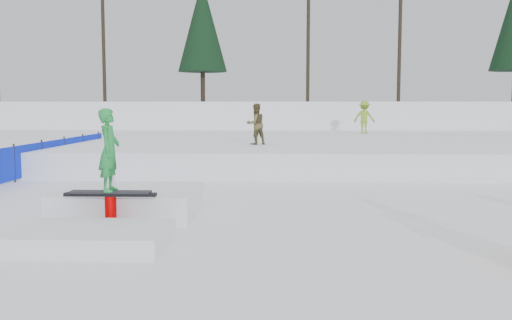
{
  "coord_description": "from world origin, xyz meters",
  "views": [
    {
      "loc": [
        0.92,
        -9.12,
        2.16
      ],
      "look_at": [
        0.5,
        2.0,
        1.1
      ],
      "focal_mm": 40.0,
      "sensor_mm": 36.0,
      "label": 1
    }
  ],
  "objects_px": {
    "safety_fence": "(14,163)",
    "jib_rail_feature": "(120,207)",
    "walker_olive": "(256,124)",
    "walker_ygreen": "(364,117)"
  },
  "relations": [
    {
      "from": "safety_fence",
      "to": "jib_rail_feature",
      "type": "bearing_deg",
      "value": -50.46
    },
    {
      "from": "safety_fence",
      "to": "walker_olive",
      "type": "xyz_separation_m",
      "value": [
        6.66,
        4.32,
        0.97
      ]
    },
    {
      "from": "walker_olive",
      "to": "jib_rail_feature",
      "type": "relative_size",
      "value": 0.33
    },
    {
      "from": "walker_ygreen",
      "to": "jib_rail_feature",
      "type": "height_order",
      "value": "walker_ygreen"
    },
    {
      "from": "safety_fence",
      "to": "walker_ygreen",
      "type": "distance_m",
      "value": 17.31
    },
    {
      "from": "jib_rail_feature",
      "to": "walker_olive",
      "type": "bearing_deg",
      "value": 77.77
    },
    {
      "from": "safety_fence",
      "to": "jib_rail_feature",
      "type": "relative_size",
      "value": 3.64
    },
    {
      "from": "walker_olive",
      "to": "jib_rail_feature",
      "type": "distance_m",
      "value": 10.11
    },
    {
      "from": "walker_olive",
      "to": "walker_ygreen",
      "type": "bearing_deg",
      "value": -152.5
    },
    {
      "from": "jib_rail_feature",
      "to": "walker_ygreen",
      "type": "bearing_deg",
      "value": 68.43
    }
  ]
}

